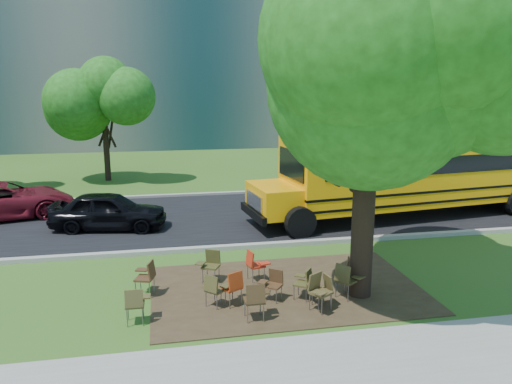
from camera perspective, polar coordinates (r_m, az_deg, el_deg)
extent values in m
plane|color=#31561B|center=(13.66, -1.18, -10.57)|extent=(160.00, 160.00, 0.00)
cube|color=#382819|center=(13.40, 3.49, -10.99)|extent=(7.00, 4.50, 0.03)
cube|color=black|center=(20.22, -4.59, -2.87)|extent=(80.00, 8.00, 0.04)
cube|color=gray|center=(16.41, -2.99, -6.32)|extent=(80.00, 0.25, 0.14)
cube|color=gray|center=(24.17, -5.70, -0.24)|extent=(80.00, 0.25, 0.14)
cube|color=slate|center=(49.08, -18.81, 18.38)|extent=(38.00, 16.00, 22.00)
cube|color=gray|center=(57.22, 17.21, 19.05)|extent=(30.00, 16.00, 25.00)
cylinder|color=black|center=(28.76, -16.72, 4.71)|extent=(0.32, 0.32, 3.50)
sphere|color=#1E5012|center=(28.56, -17.03, 9.62)|extent=(4.80, 4.80, 4.80)
cylinder|color=black|center=(28.46, 9.95, 5.68)|extent=(0.38, 0.38, 4.20)
sphere|color=#1E5012|center=(28.28, 10.18, 11.61)|extent=(5.60, 5.60, 5.60)
cylinder|color=black|center=(31.41, 24.42, 4.83)|extent=(0.34, 0.34, 3.60)
sphere|color=#1E5012|center=(31.22, 24.84, 9.46)|extent=(5.00, 5.00, 5.00)
cylinder|color=black|center=(12.50, 12.25, -0.61)|extent=(0.56, 0.56, 5.15)
sphere|color=#1E5012|center=(12.23, 13.06, 16.33)|extent=(7.20, 7.20, 7.20)
cube|color=#FFA508|center=(21.56, 19.42, 2.75)|extent=(12.55, 4.34, 2.74)
cube|color=black|center=(21.72, 20.18, 3.58)|extent=(11.89, 4.30, 0.67)
cube|color=#FFA508|center=(18.40, 2.05, -0.85)|extent=(1.75, 2.62, 1.06)
cube|color=black|center=(21.68, 19.29, 0.93)|extent=(12.58, 4.37, 0.09)
cube|color=black|center=(21.76, 19.21, -0.13)|extent=(12.58, 4.37, 0.09)
cylinder|color=black|center=(17.46, 5.11, -3.51)|extent=(1.15, 0.47, 1.12)
cylinder|color=black|center=(19.96, 1.93, -1.44)|extent=(1.15, 0.47, 1.12)
cylinder|color=black|center=(24.91, 23.15, 0.34)|extent=(1.15, 0.47, 1.12)
cylinder|color=black|center=(25.97, 25.75, 0.55)|extent=(1.15, 0.47, 1.12)
cube|color=#4A4120|center=(11.80, -13.68, -12.39)|extent=(0.42, 0.40, 0.05)
cube|color=#4A4120|center=(11.55, -13.78, -11.77)|extent=(0.40, 0.10, 0.40)
cube|color=#4A4120|center=(11.87, -12.50, -11.55)|extent=(0.22, 0.28, 0.03)
cylinder|color=slate|center=(12.06, -14.41, -13.04)|extent=(0.02, 0.02, 0.45)
cylinder|color=slate|center=(11.74, -12.82, -13.71)|extent=(0.02, 0.02, 0.45)
cube|color=#453E1D|center=(12.28, -4.64, -11.09)|extent=(0.57, 0.57, 0.05)
cube|color=#453E1D|center=(12.07, -5.19, -10.42)|extent=(0.34, 0.34, 0.39)
cube|color=#453E1D|center=(12.20, -3.36, -10.63)|extent=(0.35, 0.35, 0.03)
cylinder|color=slate|center=(12.58, -4.76, -11.59)|extent=(0.02, 0.02, 0.44)
cylinder|color=slate|center=(12.16, -4.49, -12.48)|extent=(0.02, 0.02, 0.44)
cube|color=#A63611|center=(12.33, -2.87, -10.83)|extent=(0.58, 0.58, 0.05)
cube|color=#A63611|center=(12.11, -2.33, -10.11)|extent=(0.41, 0.29, 0.42)
cube|color=#A63611|center=(12.53, -2.37, -9.82)|extent=(0.34, 0.37, 0.03)
cylinder|color=slate|center=(12.46, -4.02, -11.77)|extent=(0.02, 0.02, 0.47)
cylinder|color=slate|center=(12.40, -1.69, -11.87)|extent=(0.02, 0.02, 0.47)
cube|color=#482E19|center=(12.55, 1.97, -10.66)|extent=(0.53, 0.53, 0.05)
cube|color=#482E19|center=(12.61, 2.30, -9.55)|extent=(0.35, 0.30, 0.37)
cube|color=#482E19|center=(12.48, 0.79, -10.23)|extent=(0.32, 0.33, 0.03)
cylinder|color=slate|center=(12.44, 2.33, -11.92)|extent=(0.02, 0.02, 0.42)
cylinder|color=slate|center=(12.82, 1.62, -11.15)|extent=(0.02, 0.02, 0.42)
cube|color=#3E2B16|center=(11.60, -0.22, -12.28)|extent=(0.45, 0.43, 0.05)
cube|color=#3E2B16|center=(11.33, -0.03, -11.59)|extent=(0.43, 0.11, 0.43)
cube|color=#3E2B16|center=(11.73, 0.90, -11.30)|extent=(0.24, 0.30, 0.03)
cylinder|color=slate|center=(11.83, -1.29, -13.06)|extent=(0.03, 0.03, 0.48)
cylinder|color=slate|center=(11.57, 0.88, -13.67)|extent=(0.03, 0.03, 0.48)
cube|color=#4F4222|center=(12.10, 7.42, -11.34)|extent=(0.61, 0.60, 0.05)
cube|color=#4F4222|center=(12.11, 6.73, -10.08)|extent=(0.41, 0.32, 0.43)
cube|color=#4F4222|center=(11.78, 7.23, -11.33)|extent=(0.36, 0.38, 0.03)
cylinder|color=slate|center=(12.23, 8.61, -12.34)|extent=(0.03, 0.03, 0.48)
cylinder|color=slate|center=(12.17, 6.16, -12.39)|extent=(0.03, 0.03, 0.48)
cube|color=#4C4121|center=(12.31, 7.50, -11.19)|extent=(0.44, 0.46, 0.05)
cube|color=#4C4121|center=(12.31, 8.23, -10.17)|extent=(0.16, 0.39, 0.38)
cube|color=#4C4121|center=(12.39, 6.45, -10.44)|extent=(0.30, 0.25, 0.03)
cylinder|color=slate|center=(12.20, 7.17, -12.51)|extent=(0.02, 0.02, 0.42)
cylinder|color=slate|center=(12.59, 7.76, -11.69)|extent=(0.02, 0.02, 0.42)
cube|color=#453E1D|center=(12.88, 10.32, -9.90)|extent=(0.61, 0.62, 0.05)
cube|color=#453E1D|center=(12.64, 9.85, -9.16)|extent=(0.32, 0.42, 0.43)
cube|color=#453E1D|center=(12.81, 11.70, -9.46)|extent=(0.38, 0.36, 0.03)
cylinder|color=slate|center=(13.20, 10.09, -10.46)|extent=(0.03, 0.03, 0.49)
cylinder|color=slate|center=(12.74, 10.48, -11.35)|extent=(0.03, 0.03, 0.49)
cube|color=#462C19|center=(13.12, -12.62, -9.60)|extent=(0.54, 0.56, 0.05)
cube|color=#462C19|center=(12.98, -11.87, -8.71)|extent=(0.23, 0.44, 0.43)
cube|color=#462C19|center=(13.35, -12.90, -8.65)|extent=(0.35, 0.31, 0.03)
cylinder|color=slate|center=(13.12, -13.59, -10.80)|extent=(0.03, 0.03, 0.48)
cylinder|color=slate|center=(13.32, -11.57, -10.34)|extent=(0.03, 0.03, 0.48)
cube|color=#43411D|center=(13.70, -5.19, -8.48)|extent=(0.56, 0.55, 0.05)
cube|color=#43411D|center=(13.78, -4.94, -7.35)|extent=(0.41, 0.27, 0.41)
cube|color=#43411D|center=(13.61, -6.38, -8.09)|extent=(0.33, 0.35, 0.03)
cylinder|color=slate|center=(13.58, -4.73, -9.71)|extent=(0.02, 0.02, 0.46)
cylinder|color=slate|center=(13.99, -5.60, -9.04)|extent=(0.02, 0.02, 0.46)
cube|color=red|center=(13.73, -0.01, -8.39)|extent=(0.49, 0.51, 0.05)
cube|color=red|center=(13.58, -0.71, -7.62)|extent=(0.19, 0.42, 0.41)
cube|color=red|center=(13.54, 0.97, -8.15)|extent=(0.33, 0.28, 0.03)
cylinder|color=slate|center=(14.03, 0.35, -8.93)|extent=(0.02, 0.02, 0.46)
cylinder|color=slate|center=(13.60, -0.37, -9.62)|extent=(0.02, 0.02, 0.46)
cube|color=#44401D|center=(12.68, 5.32, -10.41)|extent=(0.54, 0.54, 0.05)
cube|color=#44401D|center=(12.55, 6.08, -9.65)|extent=(0.29, 0.36, 0.38)
cube|color=#44401D|center=(12.88, 5.11, -9.50)|extent=(0.33, 0.32, 0.03)
cylinder|color=slate|center=(12.68, 4.36, -11.44)|extent=(0.02, 0.02, 0.42)
cylinder|color=slate|center=(12.86, 6.23, -11.13)|extent=(0.02, 0.02, 0.42)
cube|color=#3E2616|center=(13.36, 11.16, -9.24)|extent=(0.53, 0.54, 0.05)
cube|color=#3E2616|center=(13.28, 10.41, -8.32)|extent=(0.24, 0.41, 0.41)
cube|color=#3E2616|center=(13.10, 11.82, -9.16)|extent=(0.34, 0.31, 0.03)
cylinder|color=slate|center=(13.61, 11.85, -9.89)|extent=(0.02, 0.02, 0.45)
cylinder|color=slate|center=(13.29, 10.37, -10.40)|extent=(0.02, 0.02, 0.45)
imported|color=black|center=(19.16, -16.48, -2.08)|extent=(4.40, 2.37, 1.42)
imported|color=maroon|center=(22.27, -26.94, -0.87)|extent=(5.78, 3.76, 1.48)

